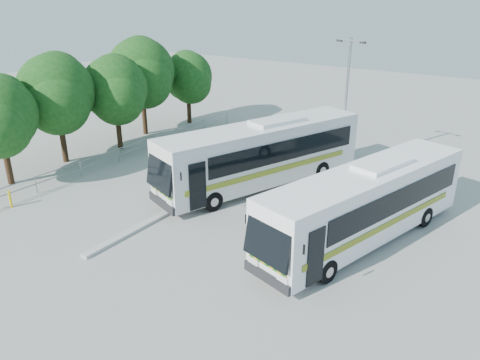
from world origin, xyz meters
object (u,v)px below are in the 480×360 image
Objects in this scene: tree_far_b at (57,92)px; coach_main at (262,153)px; bollard at (10,199)px; coach_adjacent at (365,203)px; lamppost at (346,97)px; tree_far_c at (115,89)px; tree_far_e at (188,77)px; tree_far_d at (142,72)px.

tree_far_b reaches higher than coach_main.
coach_main is 14.14× the size of bollard.
lamppost reaches higher than coach_adjacent.
lamppost reaches higher than tree_far_c.
tree_far_c reaches higher than coach_adjacent.
tree_far_c is 8.22m from tree_far_e.
tree_far_b is 0.54× the size of coach_main.
coach_main is at bearing 46.94° from bollard.
lamppost is at bearing 22.48° from tree_far_c.
tree_far_c is at bearing 104.89° from bollard.
lamppost is 8.63× the size of bollard.
tree_far_b is 7.61× the size of bollard.
tree_far_b is 0.57× the size of coach_adjacent.
lamppost reaches higher than coach_main.
lamppost is at bearing 32.98° from tree_far_b.
tree_far_d is at bearing 105.70° from bollard.
tree_far_b reaches higher than tree_far_e.
tree_far_d reaches higher than tree_far_c.
tree_far_b reaches higher than tree_far_c.
tree_far_e is (0.39, 12.10, -0.68)m from tree_far_b.
tree_far_b is 1.17× the size of tree_far_e.
tree_far_b is 1.07× the size of tree_far_c.
lamppost reaches higher than tree_far_b.
bollard is (-9.14, -9.78, -1.49)m from coach_main.
tree_far_c is 12.01m from coach_main.
tree_far_e is at bearing 93.54° from tree_far_c.
tree_far_e is at bearing 165.41° from coach_adjacent.
tree_far_c reaches higher than bollard.
tree_far_d is (-1.19, 3.70, 0.56)m from tree_far_c.
tree_far_d is at bearing -98.63° from tree_far_e.
bollard is at bearing -75.11° from tree_far_c.
coach_main is (11.78, -0.15, -2.31)m from tree_far_c.
coach_adjacent is at bearing -18.48° from tree_far_d.
coach_main reaches higher than bollard.
coach_adjacent is at bearing 2.60° from tree_far_b.
tree_far_d is 21.36m from coach_adjacent.
tree_far_b is 0.95× the size of tree_far_d.
lamppost is (-4.75, 8.85, 2.54)m from coach_adjacent.
lamppost reaches higher than tree_far_e.
bollard is (3.54, -6.03, -4.11)m from tree_far_b.
lamppost is (14.12, 5.84, 0.10)m from tree_far_c.
tree_far_d is 14.82m from bollard.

